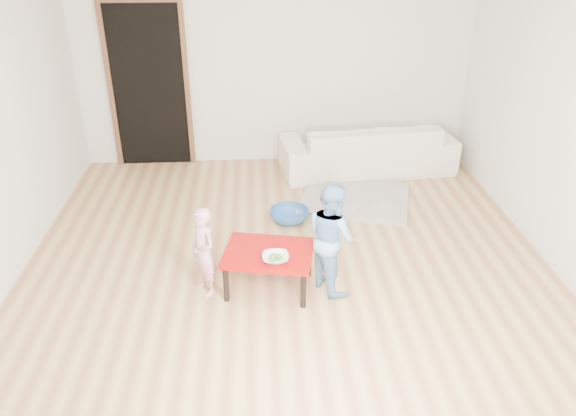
{
  "coord_description": "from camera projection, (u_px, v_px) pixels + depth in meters",
  "views": [
    {
      "loc": [
        -0.27,
        -4.62,
        2.98
      ],
      "look_at": [
        0.0,
        -0.2,
        0.65
      ],
      "focal_mm": 35.0,
      "sensor_mm": 36.0,
      "label": 1
    }
  ],
  "objects": [
    {
      "name": "red_table",
      "position": [
        269.0,
        269.0,
        4.95
      ],
      "size": [
        0.86,
        0.71,
        0.38
      ],
      "primitive_type": null,
      "rotation": [
        0.0,
        0.0,
        -0.19
      ],
      "color": "#960908",
      "rests_on": "floor"
    },
    {
      "name": "child_pink",
      "position": [
        204.0,
        252.0,
        4.8
      ],
      "size": [
        0.33,
        0.35,
        0.81
      ],
      "primitive_type": "imported",
      "rotation": [
        0.0,
        0.0,
        -0.94
      ],
      "color": "#D76292",
      "rests_on": "floor"
    },
    {
      "name": "right_wall",
      "position": [
        566.0,
        125.0,
        5.01
      ],
      "size": [
        0.02,
        5.0,
        2.6
      ],
      "primitive_type": "cube",
      "color": "silver",
      "rests_on": "floor"
    },
    {
      "name": "blanket",
      "position": [
        355.0,
        199.0,
        6.54
      ],
      "size": [
        1.44,
        1.3,
        0.06
      ],
      "primitive_type": null,
      "rotation": [
        0.0,
        0.0,
        -0.27
      ],
      "color": "#BAB1A4",
      "rests_on": "floor"
    },
    {
      "name": "child_blue",
      "position": [
        332.0,
        237.0,
        4.83
      ],
      "size": [
        0.56,
        0.61,
        1.01
      ],
      "primitive_type": "imported",
      "rotation": [
        0.0,
        0.0,
        2.04
      ],
      "color": "#5A85D2",
      "rests_on": "floor"
    },
    {
      "name": "bowl",
      "position": [
        275.0,
        258.0,
        4.72
      ],
      "size": [
        0.22,
        0.22,
        0.05
      ],
      "primitive_type": "imported",
      "color": "white",
      "rests_on": "red_table"
    },
    {
      "name": "broccoli",
      "position": [
        275.0,
        258.0,
        4.71
      ],
      "size": [
        0.12,
        0.12,
        0.06
      ],
      "primitive_type": null,
      "color": "#2D5919",
      "rests_on": "red_table"
    },
    {
      "name": "basin",
      "position": [
        289.0,
        215.0,
        6.1
      ],
      "size": [
        0.43,
        0.43,
        0.13
      ],
      "primitive_type": "imported",
      "color": "#2A5AA1",
      "rests_on": "floor"
    },
    {
      "name": "back_wall",
      "position": [
        275.0,
        63.0,
        7.08
      ],
      "size": [
        5.0,
        0.02,
        2.6
      ],
      "primitive_type": "cube",
      "color": "silver",
      "rests_on": "floor"
    },
    {
      "name": "cushion",
      "position": [
        336.0,
        144.0,
        6.88
      ],
      "size": [
        0.43,
        0.39,
        0.11
      ],
      "primitive_type": "cube",
      "rotation": [
        0.0,
        0.0,
        0.02
      ],
      "color": "#CE5F16",
      "rests_on": "sofa"
    },
    {
      "name": "sofa",
      "position": [
        367.0,
        147.0,
        7.2
      ],
      "size": [
        2.27,
        1.1,
        0.64
      ],
      "primitive_type": "imported",
      "rotation": [
        0.0,
        0.0,
        3.26
      ],
      "color": "white",
      "rests_on": "floor"
    },
    {
      "name": "doorway",
      "position": [
        149.0,
        87.0,
        7.11
      ],
      "size": [
        1.02,
        0.08,
        2.11
      ],
      "primitive_type": null,
      "color": "brown",
      "rests_on": "back_wall"
    },
    {
      "name": "floor",
      "position": [
        287.0,
        257.0,
        5.48
      ],
      "size": [
        5.0,
        5.0,
        0.01
      ],
      "primitive_type": "cube",
      "color": "#A26B45",
      "rests_on": "ground"
    }
  ]
}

